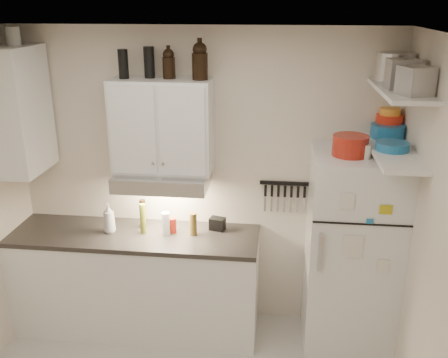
# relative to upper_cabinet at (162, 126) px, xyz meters

# --- Properties ---
(ceiling) EXTENTS (3.20, 3.00, 0.02)m
(ceiling) POSITION_rel_upper_cabinet_xyz_m (0.30, -1.33, 0.78)
(ceiling) COLOR white
(ceiling) RESTS_ON ground
(back_wall) EXTENTS (3.20, 0.02, 2.60)m
(back_wall) POSITION_rel_upper_cabinet_xyz_m (0.30, 0.18, -0.53)
(back_wall) COLOR beige
(back_wall) RESTS_ON ground
(base_cabinet) EXTENTS (2.10, 0.60, 0.88)m
(base_cabinet) POSITION_rel_upper_cabinet_xyz_m (-0.25, -0.14, -1.39)
(base_cabinet) COLOR white
(base_cabinet) RESTS_ON floor
(countertop) EXTENTS (2.10, 0.62, 0.04)m
(countertop) POSITION_rel_upper_cabinet_xyz_m (-0.25, -0.14, -0.93)
(countertop) COLOR #2D2A27
(countertop) RESTS_ON base_cabinet
(upper_cabinet) EXTENTS (0.80, 0.33, 0.75)m
(upper_cabinet) POSITION_rel_upper_cabinet_xyz_m (0.00, 0.00, 0.00)
(upper_cabinet) COLOR white
(upper_cabinet) RESTS_ON back_wall
(side_cabinet) EXTENTS (0.33, 0.55, 1.00)m
(side_cabinet) POSITION_rel_upper_cabinet_xyz_m (-1.14, -0.14, 0.12)
(side_cabinet) COLOR white
(side_cabinet) RESTS_ON left_wall
(range_hood) EXTENTS (0.76, 0.46, 0.12)m
(range_hood) POSITION_rel_upper_cabinet_xyz_m (0.00, -0.06, -0.44)
(range_hood) COLOR silver
(range_hood) RESTS_ON back_wall
(fridge) EXTENTS (0.70, 0.68, 1.70)m
(fridge) POSITION_rel_upper_cabinet_xyz_m (1.55, -0.18, -0.98)
(fridge) COLOR white
(fridge) RESTS_ON floor
(shelf_hi) EXTENTS (0.30, 0.95, 0.03)m
(shelf_hi) POSITION_rel_upper_cabinet_xyz_m (1.75, -0.31, 0.38)
(shelf_hi) COLOR white
(shelf_hi) RESTS_ON right_wall
(shelf_lo) EXTENTS (0.30, 0.95, 0.03)m
(shelf_lo) POSITION_rel_upper_cabinet_xyz_m (1.75, -0.31, -0.07)
(shelf_lo) COLOR white
(shelf_lo) RESTS_ON right_wall
(knife_strip) EXTENTS (0.42, 0.02, 0.03)m
(knife_strip) POSITION_rel_upper_cabinet_xyz_m (1.00, 0.15, -0.51)
(knife_strip) COLOR black
(knife_strip) RESTS_ON back_wall
(dutch_oven) EXTENTS (0.30, 0.30, 0.15)m
(dutch_oven) POSITION_rel_upper_cabinet_xyz_m (1.46, -0.23, -0.05)
(dutch_oven) COLOR #AB2114
(dutch_oven) RESTS_ON fridge
(book_stack) EXTENTS (0.19, 0.23, 0.07)m
(book_stack) POSITION_rel_upper_cabinet_xyz_m (1.81, -0.38, -0.09)
(book_stack) COLOR gold
(book_stack) RESTS_ON fridge
(spice_jar) EXTENTS (0.07, 0.07, 0.10)m
(spice_jar) POSITION_rel_upper_cabinet_xyz_m (1.57, -0.30, -0.07)
(spice_jar) COLOR silver
(spice_jar) RESTS_ON fridge
(stock_pot) EXTENTS (0.38, 0.38, 0.21)m
(stock_pot) POSITION_rel_upper_cabinet_xyz_m (1.76, -0.01, 0.49)
(stock_pot) COLOR silver
(stock_pot) RESTS_ON shelf_hi
(tin_a) EXTENTS (0.21, 0.19, 0.20)m
(tin_a) POSITION_rel_upper_cabinet_xyz_m (1.74, -0.35, 0.49)
(tin_a) COLOR #AAAAAD
(tin_a) RESTS_ON shelf_hi
(tin_b) EXTENTS (0.23, 0.23, 0.18)m
(tin_b) POSITION_rel_upper_cabinet_xyz_m (1.77, -0.58, 0.48)
(tin_b) COLOR #AAAAAD
(tin_b) RESTS_ON shelf_hi
(bowl_teal) EXTENTS (0.26, 0.26, 0.10)m
(bowl_teal) POSITION_rel_upper_cabinet_xyz_m (1.77, 0.03, 0.00)
(bowl_teal) COLOR #1D69A0
(bowl_teal) RESTS_ON shelf_lo
(bowl_orange) EXTENTS (0.21, 0.21, 0.06)m
(bowl_orange) POSITION_rel_upper_cabinet_xyz_m (1.79, 0.10, 0.08)
(bowl_orange) COLOR red
(bowl_orange) RESTS_ON bowl_teal
(bowl_yellow) EXTENTS (0.16, 0.16, 0.05)m
(bowl_yellow) POSITION_rel_upper_cabinet_xyz_m (1.79, 0.10, 0.14)
(bowl_yellow) COLOR orange
(bowl_yellow) RESTS_ON bowl_orange
(plates) EXTENTS (0.31, 0.31, 0.06)m
(plates) POSITION_rel_upper_cabinet_xyz_m (1.74, -0.32, -0.02)
(plates) COLOR #1D69A0
(plates) RESTS_ON shelf_lo
(growler_a) EXTENTS (0.13, 0.13, 0.23)m
(growler_a) POSITION_rel_upper_cabinet_xyz_m (0.06, 0.03, 0.49)
(growler_a) COLOR black
(growler_a) RESTS_ON upper_cabinet
(growler_b) EXTENTS (0.15, 0.15, 0.29)m
(growler_b) POSITION_rel_upper_cabinet_xyz_m (0.32, -0.00, 0.52)
(growler_b) COLOR black
(growler_b) RESTS_ON upper_cabinet
(thermos_a) EXTENTS (0.11, 0.11, 0.24)m
(thermos_a) POSITION_rel_upper_cabinet_xyz_m (-0.09, 0.05, 0.50)
(thermos_a) COLOR black
(thermos_a) RESTS_ON upper_cabinet
(thermos_b) EXTENTS (0.08, 0.08, 0.22)m
(thermos_b) POSITION_rel_upper_cabinet_xyz_m (-0.29, -0.01, 0.49)
(thermos_b) COLOR black
(thermos_b) RESTS_ON upper_cabinet
(side_jar) EXTENTS (0.14, 0.14, 0.14)m
(side_jar) POSITION_rel_upper_cabinet_xyz_m (-1.12, -0.08, 0.69)
(side_jar) COLOR silver
(side_jar) RESTS_ON side_cabinet
(soap_bottle) EXTENTS (0.14, 0.14, 0.29)m
(soap_bottle) POSITION_rel_upper_cabinet_xyz_m (-0.46, -0.13, -0.76)
(soap_bottle) COLOR white
(soap_bottle) RESTS_ON countertop
(pepper_mill) EXTENTS (0.07, 0.07, 0.20)m
(pepper_mill) POSITION_rel_upper_cabinet_xyz_m (0.25, -0.10, -0.81)
(pepper_mill) COLOR brown
(pepper_mill) RESTS_ON countertop
(oil_bottle) EXTENTS (0.06, 0.06, 0.26)m
(oil_bottle) POSITION_rel_upper_cabinet_xyz_m (-0.17, -0.12, -0.77)
(oil_bottle) COLOR #636B1A
(oil_bottle) RESTS_ON countertop
(vinegar_bottle) EXTENTS (0.07, 0.07, 0.26)m
(vinegar_bottle) POSITION_rel_upper_cabinet_xyz_m (-0.20, -0.01, -0.78)
(vinegar_bottle) COLOR black
(vinegar_bottle) RESTS_ON countertop
(clear_bottle) EXTENTS (0.09, 0.09, 0.20)m
(clear_bottle) POSITION_rel_upper_cabinet_xyz_m (0.02, -0.12, -0.81)
(clear_bottle) COLOR silver
(clear_bottle) RESTS_ON countertop
(red_jar) EXTENTS (0.08, 0.08, 0.13)m
(red_jar) POSITION_rel_upper_cabinet_xyz_m (0.07, -0.08, -0.84)
(red_jar) COLOR #AB2114
(red_jar) RESTS_ON countertop
(caddy) EXTENTS (0.14, 0.12, 0.11)m
(caddy) POSITION_rel_upper_cabinet_xyz_m (0.44, 0.02, -0.85)
(caddy) COLOR black
(caddy) RESTS_ON countertop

